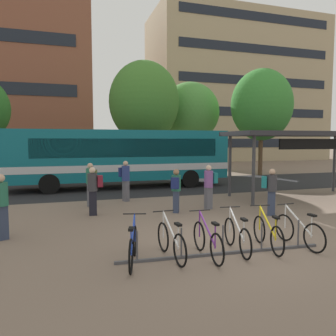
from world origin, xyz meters
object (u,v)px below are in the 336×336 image
Objects in this scene: parked_bicycle_blue_0 at (133,247)px; transit_shelter at (300,136)px; city_bus at (119,156)px; street_tree_0 at (262,105)px; commuter_olive_pack_1 at (91,181)px; commuter_navy_pack_2 at (125,178)px; street_tree_2 at (190,112)px; parked_bicycle_white_3 at (237,236)px; parked_bicycle_purple_2 at (208,241)px; commuter_maroon_pack_5 at (94,188)px; street_tree_3 at (144,102)px; parked_bicycle_white_5 at (299,231)px; commuter_teal_pack_6 at (271,188)px; parked_bicycle_yellow_4 at (268,234)px; commuter_navy_pack_0 at (176,188)px; commuter_teal_pack_4 at (209,184)px; parked_bicycle_white_1 at (171,242)px; commuter_black_pack_3 at (0,202)px.

parked_bicycle_blue_0 is 10.97m from transit_shelter.
street_tree_0 is at bearing -162.98° from city_bus.
transit_shelter is at bearing 114.26° from commuter_olive_pack_1.
commuter_navy_pack_2 reaches higher than commuter_olive_pack_1.
commuter_olive_pack_1 is 1.65m from commuter_navy_pack_2.
parked_bicycle_white_3 is at bearing -107.89° from street_tree_2.
street_tree_2 is (6.97, 19.18, 4.62)m from parked_bicycle_purple_2.
street_tree_3 is at bearing -109.89° from commuter_maroon_pack_5.
street_tree_0 is (11.20, 15.17, 4.94)m from parked_bicycle_purple_2.
transit_shelter is at bearing -113.12° from street_tree_0.
parked_bicycle_white_3 is 0.97× the size of commuter_navy_pack_2.
parked_bicycle_white_5 is 1.04× the size of commuter_teal_pack_6.
parked_bicycle_yellow_4 is 0.97× the size of commuter_navy_pack_2.
city_bus is at bearing 148.71° from commuter_navy_pack_2.
parked_bicycle_blue_0 is 5.01m from commuter_maroon_pack_5.
commuter_navy_pack_0 reaches higher than parked_bicycle_purple_2.
commuter_navy_pack_2 is (-0.57, 7.41, 0.63)m from parked_bicycle_purple_2.
transit_shelter is at bearing 73.76° from commuter_teal_pack_6.
city_bus is 7.05× the size of commuter_maroon_pack_5.
commuter_teal_pack_4 is at bearing -23.76° from parked_bicycle_blue_0.
commuter_navy_pack_2 is (0.23, 7.22, 0.63)m from parked_bicycle_white_1.
parked_bicycle_white_1 is 3.30m from parked_bicycle_white_5.
transit_shelter reaches higher than parked_bicycle_yellow_4.
city_bus is 7.26× the size of commuter_teal_pack_6.
street_tree_0 reaches higher than commuter_navy_pack_2.
commuter_teal_pack_4 is 1.00× the size of commuter_maroon_pack_5.
parked_bicycle_purple_2 is at bearing -21.51° from commuter_navy_pack_2.
commuter_teal_pack_6 is 14.72m from street_tree_0.
commuter_navy_pack_0 is 0.91× the size of commuter_black_pack_3.
city_bus is at bearing 19.02° from parked_bicycle_yellow_4.
parked_bicycle_white_1 is 0.98× the size of commuter_black_pack_3.
street_tree_0 is at bearing -17.07° from commuter_navy_pack_0.
commuter_maroon_pack_5 is at bearing -162.64° from commuter_teal_pack_6.
transit_shelter is 4.00× the size of commuter_teal_pack_4.
street_tree_3 is (1.80, 17.24, 5.11)m from parked_bicycle_white_3.
city_bus is 11.65m from parked_bicycle_blue_0.
parked_bicycle_white_3 is at bearing -124.64° from street_tree_0.
commuter_navy_pack_2 is 0.21× the size of street_tree_3.
city_bus is 7.21m from commuter_teal_pack_4.
parked_bicycle_white_3 is at bearing -95.97° from street_tree_3.
street_tree_3 reaches higher than parked_bicycle_white_5.
street_tree_0 reaches higher than parked_bicycle_purple_2.
city_bus is 11.71m from parked_bicycle_yellow_4.
commuter_olive_pack_1 is at bearing -125.98° from street_tree_2.
parked_bicycle_yellow_4 is at bearing -122.41° from street_tree_0.
street_tree_2 reaches higher than commuter_navy_pack_0.
commuter_maroon_pack_5 is (-4.34, 0.23, 0.01)m from commuter_teal_pack_4.
street_tree_2 reaches higher than parked_bicycle_white_5.
commuter_maroon_pack_5 is at bearing -59.09° from commuter_navy_pack_2.
commuter_maroon_pack_5 is (-9.37, -0.89, -1.86)m from transit_shelter.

